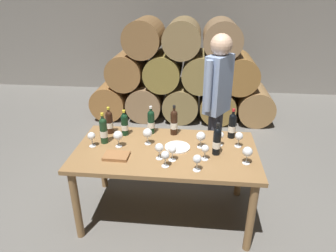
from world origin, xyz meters
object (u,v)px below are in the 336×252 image
at_px(wine_bottle_4, 174,122).
at_px(dining_table, 166,158).
at_px(wine_bottle_6, 125,124).
at_px(wine_glass_1, 159,148).
at_px(wine_glass_5, 201,137).
at_px(wine_glass_0, 148,133).
at_px(wine_glass_7, 220,136).
at_px(wine_bottle_0, 104,130).
at_px(wine_bottle_2, 109,122).
at_px(wine_glass_11, 205,149).
at_px(sommelier_presenting, 217,96).
at_px(wine_glass_8, 118,136).
at_px(wine_glass_6, 172,150).
at_px(wine_bottle_1, 151,122).
at_px(wine_glass_10, 197,160).
at_px(wine_bottle_5, 217,141).
at_px(serving_plate, 177,147).
at_px(wine_glass_3, 239,137).
at_px(wine_glass_9, 91,136).
at_px(tasting_notebook, 116,156).
at_px(wine_glass_4, 165,156).
at_px(wine_bottle_3, 232,125).
at_px(wine_glass_2, 247,152).

bearing_deg(wine_bottle_4, dining_table, -98.18).
bearing_deg(wine_bottle_6, wine_glass_1, -46.55).
bearing_deg(wine_glass_5, wine_glass_1, -146.15).
xyz_separation_m(wine_glass_0, wine_glass_7, (0.69, 0.04, -0.01)).
bearing_deg(wine_glass_0, wine_bottle_0, -177.97).
distance_m(wine_bottle_2, wine_bottle_6, 0.17).
bearing_deg(wine_glass_11, sommelier_presenting, 81.24).
bearing_deg(wine_glass_8, wine_bottle_0, 157.54).
distance_m(wine_bottle_2, wine_glass_6, 0.84).
distance_m(wine_bottle_1, wine_glass_10, 0.81).
distance_m(wine_bottle_5, wine_bottle_6, 0.96).
height_order(wine_bottle_0, serving_plate, wine_bottle_0).
relative_size(wine_glass_6, wine_glass_8, 0.91).
distance_m(wine_bottle_6, wine_glass_3, 1.14).
distance_m(wine_bottle_6, wine_glass_6, 0.69).
xyz_separation_m(wine_glass_9, tasting_notebook, (0.28, -0.17, -0.09)).
bearing_deg(wine_glass_8, wine_glass_6, -20.34).
relative_size(serving_plate, sommelier_presenting, 0.14).
height_order(wine_glass_10, serving_plate, wine_glass_10).
xyz_separation_m(wine_glass_4, wine_glass_9, (-0.73, 0.28, 0.00)).
bearing_deg(wine_glass_11, wine_glass_8, 169.43).
distance_m(wine_glass_0, wine_glass_3, 0.86).
xyz_separation_m(wine_bottle_0, wine_glass_8, (0.16, -0.07, -0.02)).
xyz_separation_m(wine_bottle_5, wine_glass_3, (0.21, 0.16, -0.03)).
bearing_deg(tasting_notebook, wine_glass_7, 19.60).
bearing_deg(wine_bottle_6, wine_glass_5, -13.95).
height_order(wine_bottle_2, wine_bottle_4, wine_bottle_4).
xyz_separation_m(wine_bottle_3, wine_glass_9, (-1.33, -0.32, -0.03)).
height_order(wine_glass_5, wine_glass_8, wine_glass_8).
distance_m(wine_bottle_1, wine_glass_9, 0.62).
bearing_deg(wine_glass_6, sommelier_presenting, 65.80).
relative_size(wine_bottle_4, wine_glass_0, 1.94).
xyz_separation_m(wine_glass_6, tasting_notebook, (-0.50, 0.00, -0.09)).
bearing_deg(wine_glass_3, wine_glass_2, -82.81).
height_order(wine_bottle_3, wine_glass_3, wine_bottle_3).
distance_m(dining_table, wine_glass_10, 0.47).
xyz_separation_m(wine_bottle_1, wine_bottle_3, (0.82, -0.02, 0.00)).
distance_m(wine_glass_7, wine_glass_10, 0.50).
relative_size(wine_glass_4, serving_plate, 0.61).
relative_size(wine_glass_7, wine_glass_8, 0.89).
xyz_separation_m(wine_bottle_5, wine_glass_4, (-0.44, -0.25, -0.03)).
bearing_deg(wine_glass_7, tasting_notebook, -161.22).
height_order(dining_table, tasting_notebook, tasting_notebook).
height_order(wine_bottle_6, wine_glass_5, wine_bottle_6).
xyz_separation_m(wine_bottle_4, sommelier_presenting, (0.45, 0.42, 0.15)).
height_order(wine_bottle_0, wine_glass_2, wine_bottle_0).
bearing_deg(wine_glass_2, sommelier_presenting, 103.43).
bearing_deg(wine_glass_3, wine_glass_11, -140.27).
bearing_deg(wine_bottle_3, wine_glass_8, -164.42).
bearing_deg(wine_glass_4, wine_bottle_6, 130.72).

